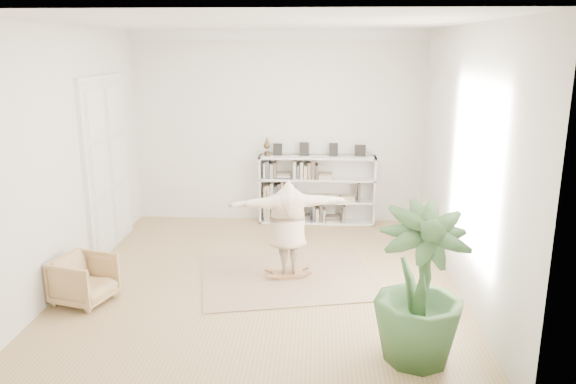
% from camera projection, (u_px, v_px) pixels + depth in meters
% --- Properties ---
extents(floor, '(6.00, 6.00, 0.00)m').
position_uv_depth(floor, '(264.00, 280.00, 8.18)').
color(floor, olive).
rests_on(floor, ground).
extents(room_shell, '(6.00, 6.00, 6.00)m').
position_uv_depth(room_shell, '(277.00, 34.00, 10.13)').
color(room_shell, silver).
rests_on(room_shell, floor).
extents(doors, '(0.09, 1.78, 2.92)m').
position_uv_depth(doors, '(107.00, 166.00, 9.23)').
color(doors, white).
rests_on(doors, floor).
extents(bookshelf, '(2.20, 0.35, 1.64)m').
position_uv_depth(bookshelf, '(317.00, 190.00, 10.70)').
color(bookshelf, silver).
rests_on(bookshelf, floor).
extents(armchair, '(0.85, 0.84, 0.63)m').
position_uv_depth(armchair, '(84.00, 280.00, 7.41)').
color(armchair, tan).
rests_on(armchair, floor).
extents(rug, '(2.86, 2.48, 0.02)m').
position_uv_depth(rug, '(288.00, 277.00, 8.26)').
color(rug, tan).
rests_on(rug, floor).
extents(rocker_board, '(0.50, 0.36, 0.10)m').
position_uv_depth(rocker_board, '(288.00, 274.00, 8.25)').
color(rocker_board, '#8F5F39').
rests_on(rocker_board, rug).
extents(person, '(1.78, 0.82, 1.40)m').
position_uv_depth(person, '(288.00, 225.00, 8.06)').
color(person, beige).
rests_on(person, rocker_board).
extents(houseplant, '(1.12, 1.12, 1.73)m').
position_uv_depth(houseplant, '(420.00, 286.00, 5.90)').
color(houseplant, '#30542A').
rests_on(houseplant, floor).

